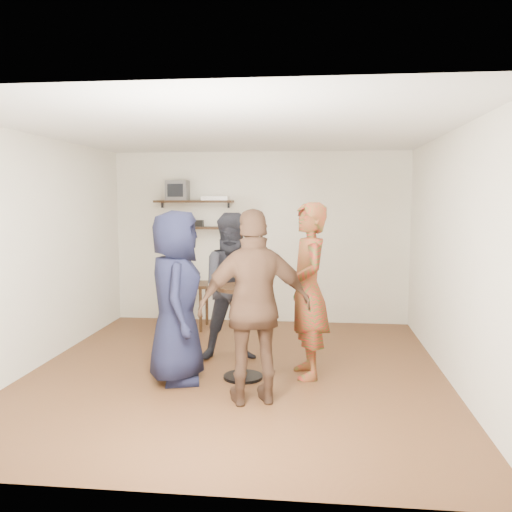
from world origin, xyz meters
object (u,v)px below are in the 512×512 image
at_px(side_table, 189,291).
at_px(radio, 196,223).
at_px(person_dark, 235,287).
at_px(person_plaid, 308,290).
at_px(dvd_deck, 215,198).
at_px(person_navy, 176,297).
at_px(drinks_table, 243,319).
at_px(person_brown, 255,307).
at_px(crt_monitor, 178,190).

bearing_deg(side_table, radio, 87.24).
distance_m(side_table, person_dark, 1.75).
height_order(side_table, person_plaid, person_plaid).
distance_m(dvd_deck, person_dark, 2.26).
xyz_separation_m(person_dark, person_navy, (-0.49, -0.83, 0.02)).
height_order(drinks_table, person_dark, person_dark).
distance_m(dvd_deck, person_brown, 3.53).
distance_m(drinks_table, person_dark, 0.73).
distance_m(crt_monitor, person_navy, 3.04).
relative_size(radio, person_brown, 0.12).
bearing_deg(crt_monitor, person_plaid, -50.24).
bearing_deg(drinks_table, dvd_deck, 106.53).
bearing_deg(side_table, crt_monitor, 119.61).
bearing_deg(person_dark, crt_monitor, 106.37).
bearing_deg(crt_monitor, person_brown, -64.44).
distance_m(dvd_deck, radio, 0.48).
bearing_deg(side_table, drinks_table, -62.91).
xyz_separation_m(radio, person_plaid, (1.74, -2.43, -0.59)).
bearing_deg(drinks_table, person_brown, -72.82).
xyz_separation_m(crt_monitor, side_table, (0.26, -0.46, -1.46)).
bearing_deg(radio, person_plaid, -54.40).
xyz_separation_m(drinks_table, person_plaid, (0.67, 0.16, 0.29)).
bearing_deg(person_dark, radio, 99.82).
height_order(side_table, person_navy, person_navy).
height_order(dvd_deck, drinks_table, dvd_deck).
height_order(person_plaid, person_navy, person_plaid).
relative_size(dvd_deck, side_table, 0.60).
xyz_separation_m(person_plaid, person_brown, (-0.47, -0.82, -0.03)).
xyz_separation_m(side_table, person_navy, (0.42, -2.29, 0.33)).
relative_size(radio, drinks_table, 0.22).
relative_size(side_table, person_brown, 0.37).
bearing_deg(side_table, person_brown, -65.13).
xyz_separation_m(dvd_deck, person_dark, (0.59, -1.92, -1.03)).
distance_m(crt_monitor, dvd_deck, 0.59).
distance_m(drinks_table, person_plaid, 0.75).
distance_m(radio, person_dark, 2.21).
distance_m(radio, person_brown, 3.54).
xyz_separation_m(crt_monitor, radio, (0.28, 0.00, -0.50)).
bearing_deg(person_dark, person_plaid, -45.99).
relative_size(crt_monitor, person_dark, 0.18).
height_order(crt_monitor, dvd_deck, crt_monitor).
height_order(person_navy, person_brown, person_brown).
bearing_deg(dvd_deck, person_dark, -72.95).
bearing_deg(person_dark, drinks_table, -90.00).
bearing_deg(dvd_deck, person_plaid, -59.34).
height_order(radio, person_brown, person_brown).
height_order(radio, drinks_table, radio).
bearing_deg(radio, crt_monitor, 180.00).
distance_m(person_navy, person_brown, 1.01).
xyz_separation_m(radio, side_table, (-0.02, -0.46, -0.96)).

